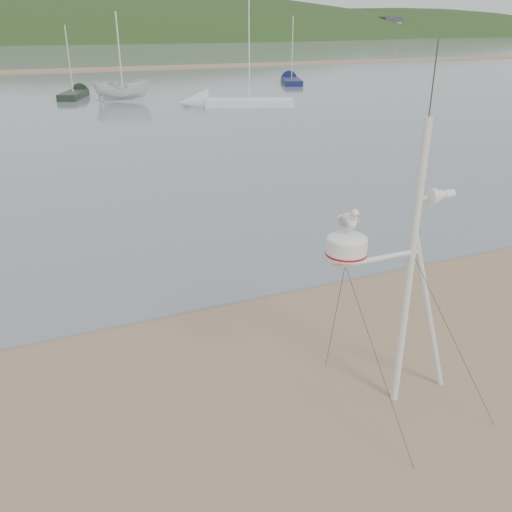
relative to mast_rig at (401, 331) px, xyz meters
name	(u,v)px	position (x,y,z in m)	size (l,w,h in m)	color
ground	(171,466)	(-3.61, 0.07, -1.30)	(560.00, 560.00, 0.00)	#886A4E
water	(12,51)	(-3.61, 132.07, -1.28)	(560.00, 256.00, 0.04)	slate
sandbar	(20,72)	(-3.61, 70.07, -1.23)	(560.00, 7.00, 0.07)	#886A4E
hill_ridge	(66,91)	(14.91, 235.07, -21.00)	(620.00, 180.00, 80.00)	#1D3315
far_cottages	(17,29)	(-0.61, 196.07, 2.70)	(294.40, 6.30, 8.00)	white
mast_rig	(401,331)	(0.00, 0.00, 0.00)	(2.39, 2.55, 5.39)	silver
boat_white	(121,72)	(2.88, 37.73, 0.87)	(1.60, 1.64, 4.26)	silver
sailboat_blue_far	(290,79)	(21.20, 45.94, -1.00)	(3.93, 6.94, 6.75)	#141949
sailboat_white_near	(217,103)	(8.54, 32.38, -1.00)	(8.42, 4.91, 8.16)	silver
sailboat_dark_mid	(78,93)	(0.09, 42.54, -1.00)	(3.43, 5.95, 5.84)	black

